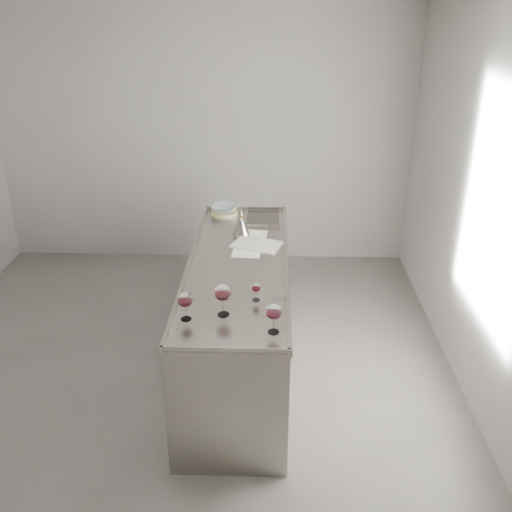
{
  "coord_description": "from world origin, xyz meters",
  "views": [
    {
      "loc": [
        0.76,
        -3.62,
        2.79
      ],
      "look_at": [
        0.64,
        0.26,
        1.02
      ],
      "focal_mm": 40.0,
      "sensor_mm": 36.0,
      "label": 1
    }
  ],
  "objects_px": {
    "wine_glass_middle": "(223,293)",
    "ceramic_bowl": "(224,209)",
    "wine_glass_small": "(256,288)",
    "wine_glass_right": "(274,312)",
    "wine_funnel": "(241,227)",
    "notebook": "(257,245)",
    "wine_glass_left": "(185,300)",
    "counter": "(239,316)"
  },
  "relations": [
    {
      "from": "wine_glass_small",
      "to": "notebook",
      "type": "bearing_deg",
      "value": 91.3
    },
    {
      "from": "notebook",
      "to": "wine_glass_middle",
      "type": "bearing_deg",
      "value": -78.26
    },
    {
      "from": "counter",
      "to": "wine_glass_small",
      "type": "xyz_separation_m",
      "value": [
        0.16,
        -0.58,
        0.56
      ]
    },
    {
      "from": "wine_glass_left",
      "to": "wine_funnel",
      "type": "bearing_deg",
      "value": 78.99
    },
    {
      "from": "wine_glass_left",
      "to": "counter",
      "type": "bearing_deg",
      "value": 71.78
    },
    {
      "from": "wine_funnel",
      "to": "wine_glass_middle",
      "type": "bearing_deg",
      "value": -91.8
    },
    {
      "from": "notebook",
      "to": "ceramic_bowl",
      "type": "distance_m",
      "value": 0.8
    },
    {
      "from": "counter",
      "to": "wine_glass_left",
      "type": "relative_size",
      "value": 12.82
    },
    {
      "from": "ceramic_bowl",
      "to": "wine_funnel",
      "type": "distance_m",
      "value": 0.55
    },
    {
      "from": "wine_funnel",
      "to": "ceramic_bowl",
      "type": "bearing_deg",
      "value": 109.97
    },
    {
      "from": "notebook",
      "to": "wine_glass_small",
      "type": "bearing_deg",
      "value": -67.71
    },
    {
      "from": "wine_glass_right",
      "to": "ceramic_bowl",
      "type": "relative_size",
      "value": 0.83
    },
    {
      "from": "counter",
      "to": "notebook",
      "type": "height_order",
      "value": "counter"
    },
    {
      "from": "wine_glass_left",
      "to": "wine_glass_middle",
      "type": "height_order",
      "value": "wine_glass_middle"
    },
    {
      "from": "wine_glass_middle",
      "to": "wine_glass_small",
      "type": "xyz_separation_m",
      "value": [
        0.2,
        0.2,
        -0.06
      ]
    },
    {
      "from": "wine_glass_left",
      "to": "wine_glass_small",
      "type": "xyz_separation_m",
      "value": [
        0.43,
        0.26,
        -0.04
      ]
    },
    {
      "from": "counter",
      "to": "wine_glass_middle",
      "type": "xyz_separation_m",
      "value": [
        -0.04,
        -0.77,
        0.62
      ]
    },
    {
      "from": "wine_glass_left",
      "to": "ceramic_bowl",
      "type": "xyz_separation_m",
      "value": [
        0.09,
        1.92,
        -0.08
      ]
    },
    {
      "from": "wine_glass_middle",
      "to": "ceramic_bowl",
      "type": "bearing_deg",
      "value": 94.48
    },
    {
      "from": "ceramic_bowl",
      "to": "wine_glass_left",
      "type": "bearing_deg",
      "value": -92.55
    },
    {
      "from": "wine_glass_middle",
      "to": "wine_glass_right",
      "type": "relative_size",
      "value": 1.12
    },
    {
      "from": "wine_glass_right",
      "to": "notebook",
      "type": "xyz_separation_m",
      "value": [
        -0.14,
        1.32,
        -0.13
      ]
    },
    {
      "from": "wine_glass_small",
      "to": "wine_glass_middle",
      "type": "bearing_deg",
      "value": -135.96
    },
    {
      "from": "wine_glass_middle",
      "to": "ceramic_bowl",
      "type": "relative_size",
      "value": 0.93
    },
    {
      "from": "wine_glass_left",
      "to": "notebook",
      "type": "xyz_separation_m",
      "value": [
        0.41,
        1.18,
        -0.13
      ]
    },
    {
      "from": "wine_glass_middle",
      "to": "wine_funnel",
      "type": "bearing_deg",
      "value": 88.2
    },
    {
      "from": "wine_glass_left",
      "to": "wine_glass_right",
      "type": "distance_m",
      "value": 0.57
    },
    {
      "from": "wine_glass_left",
      "to": "wine_glass_middle",
      "type": "xyz_separation_m",
      "value": [
        0.23,
        0.06,
        0.02
      ]
    },
    {
      "from": "wine_glass_right",
      "to": "ceramic_bowl",
      "type": "bearing_deg",
      "value": 102.77
    },
    {
      "from": "wine_glass_left",
      "to": "wine_glass_right",
      "type": "relative_size",
      "value": 0.97
    },
    {
      "from": "wine_glass_small",
      "to": "notebook",
      "type": "xyz_separation_m",
      "value": [
        -0.02,
        0.92,
        -0.08
      ]
    },
    {
      "from": "wine_glass_left",
      "to": "wine_glass_small",
      "type": "height_order",
      "value": "wine_glass_left"
    },
    {
      "from": "wine_glass_small",
      "to": "wine_funnel",
      "type": "relative_size",
      "value": 0.57
    },
    {
      "from": "ceramic_bowl",
      "to": "wine_glass_right",
      "type": "bearing_deg",
      "value": -77.23
    },
    {
      "from": "counter",
      "to": "wine_glass_right",
      "type": "bearing_deg",
      "value": -74.21
    },
    {
      "from": "wine_glass_left",
      "to": "wine_glass_right",
      "type": "xyz_separation_m",
      "value": [
        0.55,
        -0.14,
        0.0
      ]
    },
    {
      "from": "wine_glass_middle",
      "to": "ceramic_bowl",
      "type": "height_order",
      "value": "wine_glass_middle"
    },
    {
      "from": "counter",
      "to": "wine_glass_small",
      "type": "bearing_deg",
      "value": -74.63
    },
    {
      "from": "wine_glass_small",
      "to": "wine_funnel",
      "type": "bearing_deg",
      "value": 98.05
    },
    {
      "from": "counter",
      "to": "notebook",
      "type": "relative_size",
      "value": 5.27
    },
    {
      "from": "wine_funnel",
      "to": "wine_glass_left",
      "type": "bearing_deg",
      "value": -101.01
    },
    {
      "from": "counter",
      "to": "wine_glass_left",
      "type": "bearing_deg",
      "value": -108.22
    }
  ]
}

